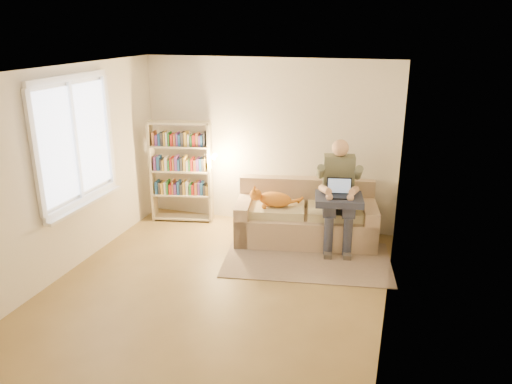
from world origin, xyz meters
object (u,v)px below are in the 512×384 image
(bookshelf, at_px, (181,167))
(person, at_px, (339,189))
(cat, at_px, (272,199))
(laptop, at_px, (342,192))
(sofa, at_px, (306,219))

(bookshelf, bearing_deg, person, -16.99)
(person, height_order, bookshelf, bookshelf)
(cat, xyz_separation_m, bookshelf, (-1.61, 0.38, 0.24))
(cat, bearing_deg, laptop, -10.00)
(laptop, height_order, bookshelf, bookshelf)
(laptop, bearing_deg, person, 105.04)
(person, relative_size, cat, 2.15)
(cat, height_order, laptop, laptop)
(person, height_order, laptop, person)
(sofa, relative_size, person, 1.41)
(sofa, distance_m, cat, 0.62)
(sofa, height_order, person, person)
(person, bearing_deg, sofa, 161.02)
(sofa, relative_size, bookshelf, 1.32)
(laptop, bearing_deg, bookshelf, 160.90)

